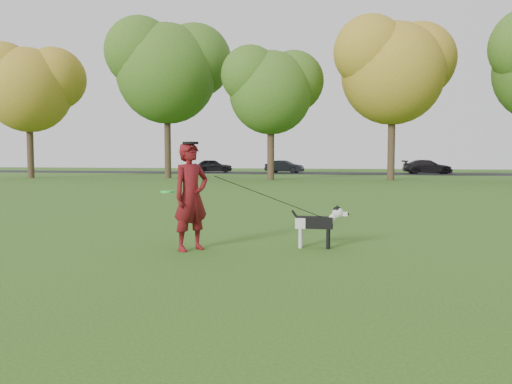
% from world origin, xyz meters
% --- Properties ---
extents(ground, '(120.00, 120.00, 0.00)m').
position_xyz_m(ground, '(0.00, 0.00, 0.00)').
color(ground, '#285116').
rests_on(ground, ground).
extents(road, '(120.00, 7.00, 0.02)m').
position_xyz_m(road, '(0.00, 40.00, 0.01)').
color(road, black).
rests_on(road, ground).
extents(man, '(0.74, 0.78, 1.79)m').
position_xyz_m(man, '(-0.95, -0.20, 0.89)').
color(man, '#510B14').
rests_on(man, ground).
extents(dog, '(0.98, 0.20, 0.74)m').
position_xyz_m(dog, '(1.11, 0.42, 0.45)').
color(dog, black).
rests_on(dog, ground).
extents(car_left, '(4.17, 2.65, 1.32)m').
position_xyz_m(car_left, '(-12.34, 40.00, 0.68)').
color(car_left, black).
rests_on(car_left, road).
extents(car_mid, '(3.88, 1.98, 1.22)m').
position_xyz_m(car_mid, '(-5.12, 40.00, 0.63)').
color(car_mid, black).
rests_on(car_mid, road).
extents(car_right, '(4.62, 2.33, 1.29)m').
position_xyz_m(car_right, '(8.15, 40.00, 0.66)').
color(car_right, black).
rests_on(car_right, road).
extents(man_held_items, '(2.71, 0.77, 1.30)m').
position_xyz_m(man_held_items, '(0.35, 0.08, 0.87)').
color(man_held_items, '#20FF42').
rests_on(man_held_items, ground).
extents(tree_row, '(51.74, 8.86, 12.01)m').
position_xyz_m(tree_row, '(-1.43, 26.07, 7.41)').
color(tree_row, '#38281C').
rests_on(tree_row, ground).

